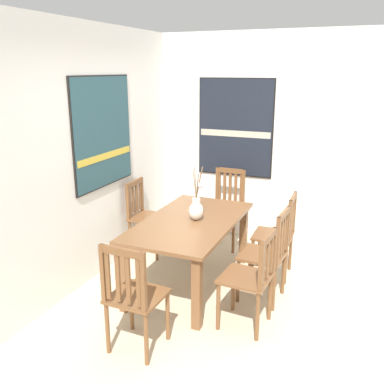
{
  "coord_description": "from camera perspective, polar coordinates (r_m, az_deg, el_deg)",
  "views": [
    {
      "loc": [
        -3.58,
        -0.86,
        2.23
      ],
      "look_at": [
        0.32,
        0.76,
        1.01
      ],
      "focal_mm": 39.65,
      "sensor_mm": 36.0,
      "label": 1
    }
  ],
  "objects": [
    {
      "name": "dining_table",
      "position": [
        4.44,
        -0.23,
        -5.14
      ],
      "size": [
        1.63,
        0.9,
        0.73
      ],
      "color": "brown",
      "rests_on": "ground_plane"
    },
    {
      "name": "painting_on_side_wall",
      "position": [
        5.66,
        5.86,
        8.58
      ],
      "size": [
        0.05,
        1.01,
        1.28
      ],
      "color": "black"
    },
    {
      "name": "wall_side",
      "position": [
        5.57,
        13.53,
        6.63
      ],
      "size": [
        0.12,
        6.4,
        2.7
      ],
      "primitive_type": "cube",
      "color": "silver",
      "rests_on": "ground_plane"
    },
    {
      "name": "painting_on_back_wall",
      "position": [
        4.73,
        -11.92,
        7.87
      ],
      "size": [
        1.06,
        0.05,
        1.2
      ],
      "color": "black"
    },
    {
      "name": "centerpiece_vase",
      "position": [
        4.37,
        0.56,
        -2.32
      ],
      "size": [
        0.18,
        0.15,
        0.57
      ],
      "color": "silver",
      "rests_on": "dining_table"
    },
    {
      "name": "wall_back",
      "position": [
        4.58,
        -14.42,
        4.56
      ],
      "size": [
        6.4,
        0.12,
        2.7
      ],
      "primitive_type": "cube",
      "color": "silver",
      "rests_on": "ground_plane"
    },
    {
      "name": "ground_plane",
      "position": [
        4.31,
        8.02,
        -15.42
      ],
      "size": [
        6.4,
        6.4,
        0.03
      ],
      "primitive_type": "cube",
      "color": "beige"
    },
    {
      "name": "chair_5",
      "position": [
        3.81,
        7.98,
        -11.28
      ],
      "size": [
        0.45,
        0.45,
        0.91
      ],
      "color": "brown",
      "rests_on": "ground_plane"
    },
    {
      "name": "chair_2",
      "position": [
        5.53,
        4.68,
        -1.91
      ],
      "size": [
        0.43,
        0.43,
        1.0
      ],
      "color": "brown",
      "rests_on": "ground_plane"
    },
    {
      "name": "chair_3",
      "position": [
        4.26,
        10.21,
        -8.1
      ],
      "size": [
        0.45,
        0.45,
        0.95
      ],
      "color": "brown",
      "rests_on": "ground_plane"
    },
    {
      "name": "chair_1",
      "position": [
        5.3,
        -6.33,
        -3.08
      ],
      "size": [
        0.43,
        0.43,
        0.92
      ],
      "color": "brown",
      "rests_on": "ground_plane"
    },
    {
      "name": "chair_0",
      "position": [
        3.5,
        -7.92,
        -13.59
      ],
      "size": [
        0.43,
        0.43,
        0.96
      ],
      "color": "brown",
      "rests_on": "ground_plane"
    },
    {
      "name": "chair_4",
      "position": [
        4.77,
        11.55,
        -5.49
      ],
      "size": [
        0.43,
        0.43,
        0.94
      ],
      "color": "brown",
      "rests_on": "ground_plane"
    }
  ]
}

